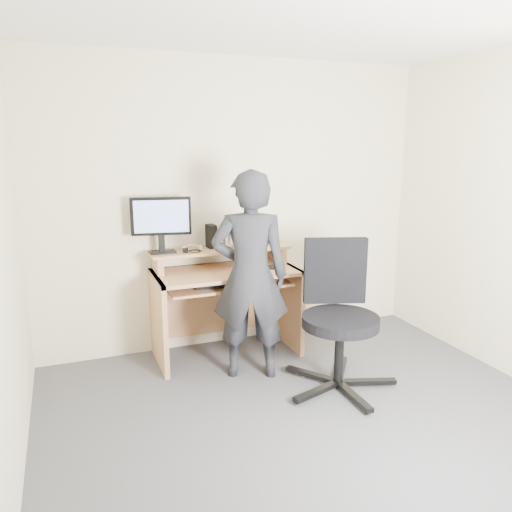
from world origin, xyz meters
TOP-DOWN VIEW (x-y plane):
  - ground at (0.00, 0.00)m, footprint 3.50×3.50m
  - back_wall at (0.00, 1.75)m, footprint 3.50×0.02m
  - ceiling at (0.00, 0.00)m, footprint 3.50×3.50m
  - desk at (-0.20, 1.53)m, footprint 1.20×0.60m
  - monitor at (-0.70, 1.59)m, footprint 0.48×0.14m
  - external_drive at (-0.26, 1.64)m, footprint 0.07×0.13m
  - travel_mug at (-0.13, 1.60)m, footprint 0.10×0.10m
  - smartphone at (-0.04, 1.58)m, footprint 0.11×0.15m
  - charger at (-0.52, 1.53)m, footprint 0.05×0.05m
  - headphones at (-0.44, 1.63)m, footprint 0.17×0.17m
  - keyboard at (-0.26, 1.36)m, footprint 0.48×0.24m
  - mouse at (0.18, 1.35)m, footprint 0.11×0.09m
  - office_chair at (0.41, 0.64)m, footprint 0.85×0.81m
  - person at (-0.14, 1.02)m, footprint 0.68×0.56m

SIDE VIEW (x-z plane):
  - ground at x=0.00m, z-range 0.00..0.00m
  - desk at x=-0.20m, z-range 0.09..1.00m
  - office_chair at x=0.41m, z-range 0.05..1.12m
  - keyboard at x=-0.26m, z-range 0.65..0.68m
  - mouse at x=0.18m, z-range 0.75..0.79m
  - person at x=-0.14m, z-range 0.00..1.61m
  - smartphone at x=-0.04m, z-range 0.91..0.92m
  - headphones at x=-0.44m, z-range 0.89..0.95m
  - charger at x=-0.52m, z-range 0.91..0.94m
  - travel_mug at x=-0.13m, z-range 0.91..1.10m
  - external_drive at x=-0.26m, z-range 0.91..1.11m
  - monitor at x=-0.70m, z-range 0.96..1.41m
  - back_wall at x=0.00m, z-range 0.00..2.50m
  - ceiling at x=0.00m, z-range 2.49..2.51m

